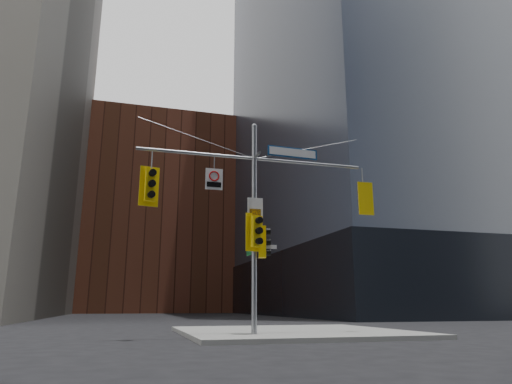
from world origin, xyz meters
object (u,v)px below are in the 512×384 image
signal_assembly (254,203)px  traffic_light_pole_front (256,232)px  street_sign_blade (293,153)px  traffic_light_pole_side (264,242)px  traffic_light_west_arm (150,185)px  traffic_light_east_arm (364,199)px  regulatory_sign_arm (214,178)px

signal_assembly → traffic_light_pole_front: 1.05m
traffic_light_pole_front → street_sign_blade: 3.29m
traffic_light_pole_side → traffic_light_pole_front: bearing=142.7°
traffic_light_west_arm → traffic_light_east_arm: size_ratio=1.09×
signal_assembly → traffic_light_west_arm: size_ratio=6.04×
signal_assembly → traffic_light_east_arm: 4.17m
traffic_light_pole_front → regulatory_sign_arm: size_ratio=1.74×
regulatory_sign_arm → street_sign_blade: bearing=0.2°
traffic_light_pole_front → regulatory_sign_arm: regulatory_sign_arm is taller
traffic_light_west_arm → traffic_light_pole_front: traffic_light_west_arm is taller
traffic_light_west_arm → street_sign_blade: 5.14m
street_sign_blade → traffic_light_east_arm: bearing=-2.6°
traffic_light_west_arm → regulatory_sign_arm: bearing=-11.8°
signal_assembly → street_sign_blade: signal_assembly is taller
traffic_light_pole_front → regulatory_sign_arm: (-1.40, 0.25, 1.78)m
signal_assembly → traffic_light_pole_front: (-0.00, -0.27, -1.02)m
traffic_light_pole_front → street_sign_blade: street_sign_blade is taller
traffic_light_pole_side → traffic_light_pole_front: 0.51m
traffic_light_west_arm → traffic_light_east_arm: traffic_light_west_arm is taller
traffic_light_east_arm → traffic_light_pole_front: size_ratio=0.95×
traffic_light_west_arm → traffic_light_pole_side: traffic_light_west_arm is taller
traffic_light_east_arm → traffic_light_pole_front: 4.40m
traffic_light_pole_side → street_sign_blade: (1.10, 0.01, 3.25)m
signal_assembly → traffic_light_pole_side: (0.32, -0.00, -1.32)m
traffic_light_pole_side → street_sign_blade: size_ratio=0.56×
traffic_light_pole_side → street_sign_blade: street_sign_blade is taller
traffic_light_west_arm → regulatory_sign_arm: 2.10m
traffic_light_pole_front → regulatory_sign_arm: 2.28m
signal_assembly → regulatory_sign_arm: (-1.41, -0.02, 0.76)m
signal_assembly → traffic_light_east_arm: bearing=0.0°
traffic_light_east_arm → traffic_light_pole_side: 4.19m
traffic_light_east_arm → regulatory_sign_arm: (-5.56, -0.02, 0.37)m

